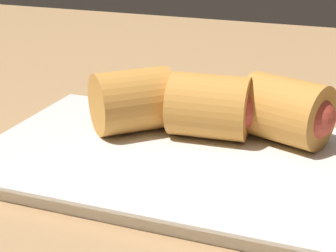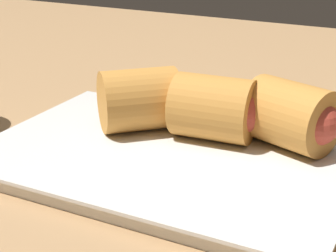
% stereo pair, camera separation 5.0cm
% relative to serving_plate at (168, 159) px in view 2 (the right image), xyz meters
% --- Properties ---
extents(table_surface, '(1.80, 1.40, 0.02)m').
position_rel_serving_plate_xyz_m(table_surface, '(0.03, 0.02, -0.02)').
color(table_surface, '#A87F54').
rests_on(table_surface, ground).
extents(serving_plate, '(0.32, 0.22, 0.01)m').
position_rel_serving_plate_xyz_m(serving_plate, '(0.00, 0.00, 0.00)').
color(serving_plate, silver).
rests_on(serving_plate, table_surface).
extents(roll_front_left, '(0.09, 0.09, 0.06)m').
position_rel_serving_plate_xyz_m(roll_front_left, '(0.05, -0.04, 0.04)').
color(roll_front_left, '#C68438').
rests_on(roll_front_left, serving_plate).
extents(roll_front_right, '(0.08, 0.06, 0.06)m').
position_rel_serving_plate_xyz_m(roll_front_right, '(-0.03, -0.05, 0.04)').
color(roll_front_right, '#C68438').
rests_on(roll_front_right, serving_plate).
extents(roll_back_left, '(0.09, 0.08, 0.06)m').
position_rel_serving_plate_xyz_m(roll_back_left, '(-0.10, -0.06, 0.04)').
color(roll_back_left, '#C68438').
rests_on(roll_back_left, serving_plate).
extents(spoon, '(0.20, 0.03, 0.01)m').
position_rel_serving_plate_xyz_m(spoon, '(-0.02, -0.17, -0.00)').
color(spoon, silver).
rests_on(spoon, table_surface).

